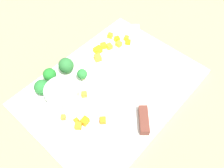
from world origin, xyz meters
name	(u,v)px	position (x,y,z in m)	size (l,w,h in m)	color
ground_plane	(112,89)	(0.00, 0.00, 0.00)	(4.00, 4.00, 0.00)	#8C7B5D
cutting_board	(112,88)	(0.00, 0.00, 0.01)	(0.43, 0.32, 0.01)	white
prep_bowl	(62,94)	(-0.11, 0.06, 0.03)	(0.08, 0.08, 0.04)	#BBBCBC
chef_knife	(141,88)	(0.04, -0.06, 0.02)	(0.29, 0.26, 0.02)	silver
carrot_dice_0	(78,126)	(-0.13, -0.02, 0.02)	(0.01, 0.02, 0.01)	orange
carrot_dice_1	(84,94)	(-0.07, 0.03, 0.02)	(0.01, 0.01, 0.01)	orange
carrot_dice_2	(103,120)	(-0.09, -0.05, 0.02)	(0.01, 0.01, 0.01)	orange
carrot_dice_3	(63,117)	(-0.14, 0.02, 0.02)	(0.01, 0.01, 0.01)	orange
carrot_dice_4	(76,121)	(-0.13, -0.01, 0.02)	(0.01, 0.01, 0.01)	orange
carrot_dice_5	(85,121)	(-0.12, -0.02, 0.02)	(0.02, 0.01, 0.02)	orange
pepper_dice_0	(119,44)	(0.12, 0.08, 0.02)	(0.01, 0.02, 0.01)	yellow
pepper_dice_1	(110,36)	(0.13, 0.12, 0.02)	(0.01, 0.01, 0.01)	yellow
pepper_dice_2	(103,46)	(0.08, 0.11, 0.02)	(0.02, 0.01, 0.01)	yellow
pepper_dice_3	(117,39)	(0.13, 0.10, 0.02)	(0.01, 0.01, 0.01)	yellow
pepper_dice_4	(109,46)	(0.09, 0.10, 0.02)	(0.02, 0.01, 0.01)	yellow
pepper_dice_5	(128,42)	(0.14, 0.07, 0.02)	(0.01, 0.01, 0.01)	yellow
pepper_dice_6	(98,50)	(0.06, 0.11, 0.02)	(0.02, 0.02, 0.02)	yellow
pepper_dice_7	(126,38)	(0.15, 0.08, 0.02)	(0.01, 0.01, 0.01)	yellow
pepper_dice_8	(98,58)	(0.04, 0.09, 0.02)	(0.02, 0.02, 0.02)	yellow
broccoli_floret_0	(42,87)	(-0.13, 0.11, 0.03)	(0.04, 0.04, 0.04)	#8DB25D
broccoli_floret_1	(82,74)	(-0.03, 0.07, 0.03)	(0.03, 0.03, 0.03)	#91AB68
broccoli_floret_2	(50,75)	(-0.09, 0.13, 0.03)	(0.03, 0.03, 0.04)	#8CB569
broccoli_floret_3	(66,66)	(-0.04, 0.12, 0.04)	(0.04, 0.04, 0.04)	#89C16B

